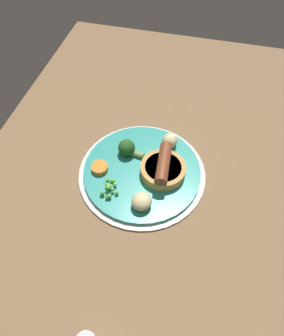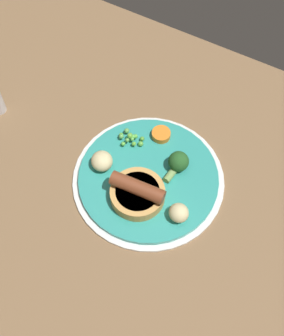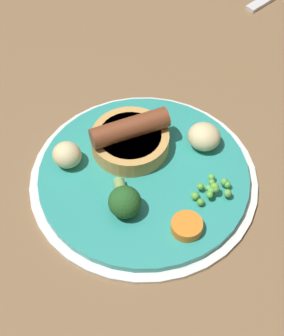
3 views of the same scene
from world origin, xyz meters
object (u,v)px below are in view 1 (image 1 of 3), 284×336
sausage_pudding (163,168)px  broccoli_floret_near (127,148)px  dinner_plate (142,172)px  pea_pile (109,188)px  carrot_slice_6 (100,168)px  potato_chunk_0 (170,141)px  potato_chunk_1 (142,201)px

sausage_pudding → broccoli_floret_near: (3.40, 8.70, 0.04)cm
dinner_plate → sausage_pudding: sausage_pudding is taller
sausage_pudding → pea_pile: size_ratio=1.96×
sausage_pudding → carrot_slice_6: sausage_pudding is taller
sausage_pudding → potato_chunk_0: size_ratio=2.79×
carrot_slice_6 → potato_chunk_1: bearing=-120.4°
pea_pile → potato_chunk_0: size_ratio=1.43×
dinner_plate → pea_pile: 8.68cm
sausage_pudding → potato_chunk_0: 7.94cm
dinner_plate → broccoli_floret_near: bearing=48.8°
broccoli_floret_near → carrot_slice_6: 7.49cm
broccoli_floret_near → potato_chunk_0: (4.54, -8.64, -0.18)cm
potato_chunk_0 → potato_chunk_1: size_ratio=0.86×
potato_chunk_1 → carrot_slice_6: 12.60cm
pea_pile → broccoli_floret_near: bearing=-5.7°
dinner_plate → carrot_slice_6: size_ratio=7.77×
sausage_pudding → carrot_slice_6: 13.59cm
dinner_plate → pea_pile: bearing=141.8°
dinner_plate → potato_chunk_0: bearing=-28.4°
pea_pile → potato_chunk_0: potato_chunk_0 is taller
sausage_pudding → carrot_slice_6: (-2.37, 13.33, -1.11)cm
potato_chunk_1 → broccoli_floret_near: bearing=27.1°
carrot_slice_6 → potato_chunk_0: bearing=-52.2°
pea_pile → broccoli_floret_near: broccoli_floret_near is taller
dinner_plate → potato_chunk_1: bearing=-166.7°
carrot_slice_6 → dinner_plate: bearing=-76.7°
dinner_plate → sausage_pudding: 5.19cm
potato_chunk_0 → carrot_slice_6: potato_chunk_0 is taller
potato_chunk_0 → sausage_pudding: bearing=-179.6°
potato_chunk_1 → carrot_slice_6: size_ratio=1.15×
pea_pile → potato_chunk_0: (14.88, -9.68, 0.58)cm
carrot_slice_6 → broccoli_floret_near: bearing=-38.7°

